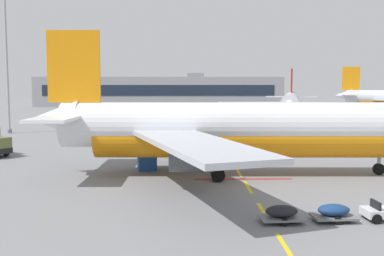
# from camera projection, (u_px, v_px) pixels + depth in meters

# --- Properties ---
(apron_paint_markings) EXTENTS (8.00, 98.86, 0.01)m
(apron_paint_markings) POSITION_uv_depth(u_px,v_px,m) (225.00, 150.00, 53.04)
(apron_paint_markings) COLOR yellow
(apron_paint_markings) RESTS_ON ground
(airliner_foreground) EXTENTS (34.72, 34.62, 12.20)m
(airliner_foreground) POSITION_uv_depth(u_px,v_px,m) (233.00, 129.00, 38.37)
(airliner_foreground) COLOR white
(airliner_foreground) RESTS_ON ground
(airliner_mid_left) EXTENTS (31.35, 32.15, 11.38)m
(airliner_mid_left) POSITION_uv_depth(u_px,v_px,m) (291.00, 103.00, 96.22)
(airliner_mid_left) COLOR silver
(airliner_mid_left) RESTS_ON ground
(baggage_train) EXTENTS (8.68, 2.09, 1.14)m
(baggage_train) POSITION_uv_depth(u_px,v_px,m) (334.00, 212.00, 25.52)
(baggage_train) COLOR silver
(baggage_train) RESTS_ON ground
(uld_cargo_container) EXTENTS (1.87, 1.84, 1.60)m
(uld_cargo_container) POSITION_uv_depth(u_px,v_px,m) (147.00, 161.00, 40.80)
(uld_cargo_container) COLOR #194C9E
(uld_cargo_container) RESTS_ON ground
(apron_light_mast_near) EXTENTS (1.80, 1.80, 23.55)m
(apron_light_mast_near) POSITION_uv_depth(u_px,v_px,m) (6.00, 39.00, 70.27)
(apron_light_mast_near) COLOR slate
(apron_light_mast_near) RESTS_ON ground
(terminal_satellite) EXTENTS (85.99, 28.04, 11.81)m
(terminal_satellite) POSITION_uv_depth(u_px,v_px,m) (161.00, 91.00, 168.02)
(terminal_satellite) COLOR gray
(terminal_satellite) RESTS_ON ground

